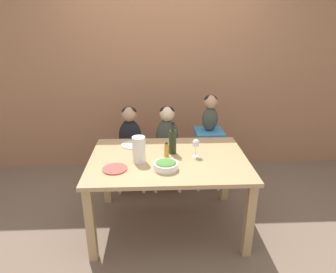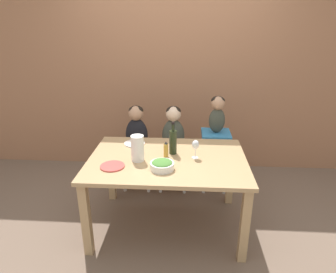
{
  "view_description": "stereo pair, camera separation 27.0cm",
  "coord_description": "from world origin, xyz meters",
  "px_view_note": "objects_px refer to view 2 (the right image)",
  "views": [
    {
      "loc": [
        -0.11,
        -2.44,
        1.88
      ],
      "look_at": [
        0.0,
        0.07,
        0.9
      ],
      "focal_mm": 32.0,
      "sensor_mm": 36.0,
      "label": 1
    },
    {
      "loc": [
        0.16,
        -2.44,
        1.88
      ],
      "look_at": [
        0.0,
        0.07,
        0.9
      ],
      "focal_mm": 32.0,
      "sensor_mm": 36.0,
      "label": 2
    }
  ],
  "objects_px": {
    "dinner_plate_back_left": "(135,143)",
    "person_child_left": "(137,128)",
    "chair_far_center": "(173,158)",
    "person_baby_right": "(217,112)",
    "chair_right_highchair": "(215,146)",
    "chair_far_left": "(138,157)",
    "person_child_center": "(173,129)",
    "dinner_plate_front_left": "(112,166)",
    "wine_bottle": "(173,141)",
    "wine_glass_near": "(195,145)",
    "paper_towel_roll": "(138,148)",
    "salad_bowl_large": "(162,165)"
  },
  "relations": [
    {
      "from": "person_child_left",
      "to": "dinner_plate_back_left",
      "type": "bearing_deg",
      "value": -83.5
    },
    {
      "from": "dinner_plate_front_left",
      "to": "wine_glass_near",
      "type": "bearing_deg",
      "value": 17.65
    },
    {
      "from": "chair_far_center",
      "to": "wine_glass_near",
      "type": "xyz_separation_m",
      "value": [
        0.23,
        -0.71,
        0.47
      ]
    },
    {
      "from": "person_child_center",
      "to": "wine_glass_near",
      "type": "height_order",
      "value": "person_child_center"
    },
    {
      "from": "person_child_center",
      "to": "wine_glass_near",
      "type": "bearing_deg",
      "value": -72.04
    },
    {
      "from": "wine_bottle",
      "to": "paper_towel_roll",
      "type": "relative_size",
      "value": 1.33
    },
    {
      "from": "person_child_left",
      "to": "salad_bowl_large",
      "type": "height_order",
      "value": "person_child_left"
    },
    {
      "from": "dinner_plate_back_left",
      "to": "person_child_left",
      "type": "bearing_deg",
      "value": 96.5
    },
    {
      "from": "person_baby_right",
      "to": "dinner_plate_back_left",
      "type": "distance_m",
      "value": 0.98
    },
    {
      "from": "wine_bottle",
      "to": "salad_bowl_large",
      "type": "distance_m",
      "value": 0.34
    },
    {
      "from": "person_child_left",
      "to": "wine_bottle",
      "type": "xyz_separation_m",
      "value": [
        0.44,
        -0.62,
        0.11
      ]
    },
    {
      "from": "person_child_left",
      "to": "paper_towel_roll",
      "type": "xyz_separation_m",
      "value": [
        0.14,
        -0.79,
        0.1
      ]
    },
    {
      "from": "wine_glass_near",
      "to": "dinner_plate_front_left",
      "type": "relative_size",
      "value": 0.82
    },
    {
      "from": "wine_glass_near",
      "to": "chair_far_center",
      "type": "bearing_deg",
      "value": 107.98
    },
    {
      "from": "person_baby_right",
      "to": "person_child_center",
      "type": "bearing_deg",
      "value": -179.94
    },
    {
      "from": "wine_bottle",
      "to": "wine_glass_near",
      "type": "xyz_separation_m",
      "value": [
        0.2,
        -0.09,
        0.0
      ]
    },
    {
      "from": "wine_bottle",
      "to": "chair_far_left",
      "type": "bearing_deg",
      "value": 125.5
    },
    {
      "from": "dinner_plate_front_left",
      "to": "chair_far_center",
      "type": "bearing_deg",
      "value": 63.02
    },
    {
      "from": "wine_glass_near",
      "to": "chair_right_highchair",
      "type": "bearing_deg",
      "value": 70.45
    },
    {
      "from": "chair_far_left",
      "to": "dinner_plate_back_left",
      "type": "relative_size",
      "value": 2.18
    },
    {
      "from": "chair_far_center",
      "to": "person_baby_right",
      "type": "bearing_deg",
      "value": 0.21
    },
    {
      "from": "person_child_center",
      "to": "paper_towel_roll",
      "type": "bearing_deg",
      "value": -109.34
    },
    {
      "from": "chair_far_center",
      "to": "chair_right_highchair",
      "type": "distance_m",
      "value": 0.51
    },
    {
      "from": "paper_towel_roll",
      "to": "salad_bowl_large",
      "type": "xyz_separation_m",
      "value": [
        0.23,
        -0.16,
        -0.08
      ]
    },
    {
      "from": "chair_far_left",
      "to": "person_baby_right",
      "type": "relative_size",
      "value": 1.1
    },
    {
      "from": "person_child_left",
      "to": "salad_bowl_large",
      "type": "relative_size",
      "value": 2.71
    },
    {
      "from": "chair_right_highchair",
      "to": "person_child_center",
      "type": "bearing_deg",
      "value": 179.85
    },
    {
      "from": "chair_far_center",
      "to": "wine_bottle",
      "type": "distance_m",
      "value": 0.78
    },
    {
      "from": "chair_far_center",
      "to": "person_child_left",
      "type": "bearing_deg",
      "value": 179.83
    },
    {
      "from": "chair_right_highchair",
      "to": "person_baby_right",
      "type": "height_order",
      "value": "person_baby_right"
    },
    {
      "from": "person_child_center",
      "to": "dinner_plate_front_left",
      "type": "bearing_deg",
      "value": -116.95
    },
    {
      "from": "chair_far_center",
      "to": "dinner_plate_front_left",
      "type": "relative_size",
      "value": 2.18
    },
    {
      "from": "paper_towel_roll",
      "to": "dinner_plate_front_left",
      "type": "bearing_deg",
      "value": -144.2
    },
    {
      "from": "salad_bowl_large",
      "to": "dinner_plate_front_left",
      "type": "bearing_deg",
      "value": 177.93
    },
    {
      "from": "chair_far_center",
      "to": "paper_towel_roll",
      "type": "bearing_deg",
      "value": -109.36
    },
    {
      "from": "chair_right_highchair",
      "to": "wine_bottle",
      "type": "xyz_separation_m",
      "value": [
        -0.46,
        -0.62,
        0.3
      ]
    },
    {
      "from": "person_child_left",
      "to": "wine_bottle",
      "type": "distance_m",
      "value": 0.77
    },
    {
      "from": "chair_far_center",
      "to": "dinner_plate_back_left",
      "type": "distance_m",
      "value": 0.66
    },
    {
      "from": "person_child_left",
      "to": "chair_far_left",
      "type": "bearing_deg",
      "value": -90.0
    },
    {
      "from": "wine_glass_near",
      "to": "dinner_plate_back_left",
      "type": "bearing_deg",
      "value": 154.41
    },
    {
      "from": "chair_far_center",
      "to": "wine_bottle",
      "type": "relative_size",
      "value": 1.47
    },
    {
      "from": "paper_towel_roll",
      "to": "dinner_plate_back_left",
      "type": "distance_m",
      "value": 0.4
    },
    {
      "from": "person_child_center",
      "to": "wine_bottle",
      "type": "distance_m",
      "value": 0.63
    },
    {
      "from": "person_baby_right",
      "to": "dinner_plate_front_left",
      "type": "distance_m",
      "value": 1.35
    },
    {
      "from": "person_child_center",
      "to": "dinner_plate_front_left",
      "type": "relative_size",
      "value": 2.64
    },
    {
      "from": "person_child_center",
      "to": "person_baby_right",
      "type": "relative_size",
      "value": 1.33
    },
    {
      "from": "wine_bottle",
      "to": "salad_bowl_large",
      "type": "bearing_deg",
      "value": -102.99
    },
    {
      "from": "person_baby_right",
      "to": "dinner_plate_back_left",
      "type": "xyz_separation_m",
      "value": [
        -0.85,
        -0.42,
        -0.22
      ]
    },
    {
      "from": "wine_glass_near",
      "to": "dinner_plate_back_left",
      "type": "distance_m",
      "value": 0.68
    },
    {
      "from": "chair_far_center",
      "to": "person_child_center",
      "type": "xyz_separation_m",
      "value": [
        0.0,
        0.0,
        0.36
      ]
    }
  ]
}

